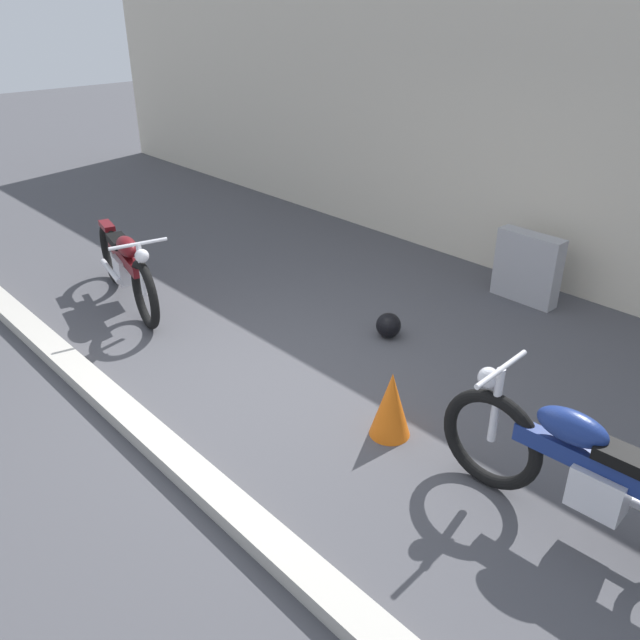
# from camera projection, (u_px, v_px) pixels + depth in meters

# --- Properties ---
(ground_plane) EXTENTS (40.00, 40.00, 0.00)m
(ground_plane) POSITION_uv_depth(u_px,v_px,m) (279.00, 388.00, 5.62)
(ground_plane) COLOR #47474C
(building_wall) EXTENTS (18.00, 0.30, 3.33)m
(building_wall) POSITION_uv_depth(u_px,v_px,m) (539.00, 133.00, 7.17)
(building_wall) COLOR beige
(building_wall) RESTS_ON ground_plane
(curb_strip) EXTENTS (18.00, 0.24, 0.12)m
(curb_strip) POSITION_uv_depth(u_px,v_px,m) (156.00, 441.00, 4.86)
(curb_strip) COLOR #B7B2A8
(curb_strip) RESTS_ON ground_plane
(stone_marker) EXTENTS (0.73, 0.21, 0.77)m
(stone_marker) POSITION_uv_depth(u_px,v_px,m) (527.00, 268.00, 7.04)
(stone_marker) COLOR #9E9EA3
(stone_marker) RESTS_ON ground_plane
(helmet) EXTENTS (0.25, 0.25, 0.25)m
(helmet) POSITION_uv_depth(u_px,v_px,m) (388.00, 325.00, 6.40)
(helmet) COLOR black
(helmet) RESTS_ON ground_plane
(traffic_cone) EXTENTS (0.32, 0.32, 0.55)m
(traffic_cone) POSITION_uv_depth(u_px,v_px,m) (391.00, 404.00, 4.92)
(traffic_cone) COLOR orange
(traffic_cone) RESTS_ON ground_plane
(motorcycle_blue) EXTENTS (2.13, 0.59, 0.95)m
(motorcycle_blue) POSITION_uv_depth(u_px,v_px,m) (590.00, 476.00, 3.92)
(motorcycle_blue) COLOR black
(motorcycle_blue) RESTS_ON ground_plane
(motorcycle_maroon) EXTENTS (2.02, 0.69, 0.92)m
(motorcycle_maroon) POSITION_uv_depth(u_px,v_px,m) (126.00, 266.00, 6.94)
(motorcycle_maroon) COLOR black
(motorcycle_maroon) RESTS_ON ground_plane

